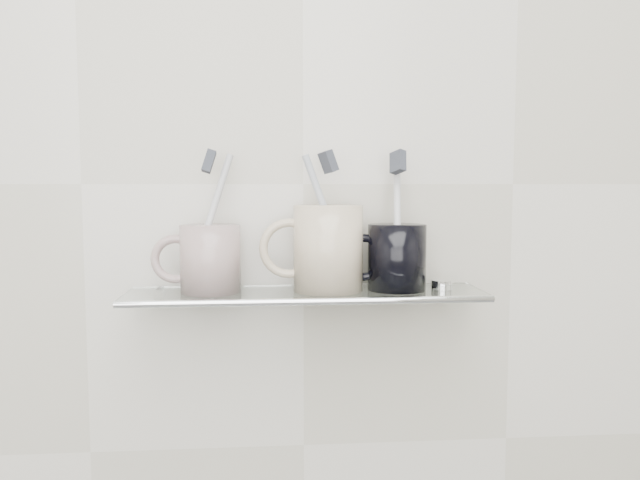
{
  "coord_description": "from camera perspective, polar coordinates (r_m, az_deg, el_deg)",
  "views": [
    {
      "loc": [
        -0.05,
        0.18,
        1.25
      ],
      "look_at": [
        0.02,
        1.04,
        1.17
      ],
      "focal_mm": 35.0,
      "sensor_mm": 36.0,
      "label": 1
    }
  ],
  "objects": [
    {
      "name": "mug_center",
      "position": [
        0.88,
        0.75,
        -0.74
      ],
      "size": [
        0.12,
        0.12,
        0.12
      ],
      "primitive_type": "cylinder",
      "rotation": [
        0.0,
        0.0,
        -0.23
      ],
      "color": "beige",
      "rests_on": "shelf_glass"
    },
    {
      "name": "bristles_center",
      "position": [
        0.87,
        0.76,
        7.17
      ],
      "size": [
        0.03,
        0.03,
        0.03
      ],
      "primitive_type": "cube",
      "rotation": [
        -0.11,
        -0.34,
        0.51
      ],
      "color": "#31353E",
      "rests_on": "toothbrush_center"
    },
    {
      "name": "bracket_left",
      "position": [
        0.94,
        -14.43,
        -5.16
      ],
      "size": [
        0.02,
        0.03,
        0.02
      ],
      "primitive_type": "cylinder",
      "rotation": [
        1.57,
        0.0,
        0.0
      ],
      "color": "silver",
      "rests_on": "wall_back"
    },
    {
      "name": "mug_right",
      "position": [
        0.89,
        7.04,
        -1.57
      ],
      "size": [
        0.11,
        0.11,
        0.09
      ],
      "primitive_type": "cylinder",
      "rotation": [
        0.0,
        0.0,
        -0.41
      ],
      "color": "black",
      "rests_on": "shelf_glass"
    },
    {
      "name": "bracket_right",
      "position": [
        0.96,
        11.19,
        -4.85
      ],
      "size": [
        0.02,
        0.03,
        0.02
      ],
      "primitive_type": "cylinder",
      "rotation": [
        1.57,
        0.0,
        0.0
      ],
      "color": "silver",
      "rests_on": "wall_back"
    },
    {
      "name": "mug_left_handle",
      "position": [
        0.88,
        -13.08,
        -1.71
      ],
      "size": [
        0.07,
        0.01,
        0.07
      ],
      "primitive_type": "torus",
      "rotation": [
        1.57,
        0.0,
        0.0
      ],
      "color": "silver",
      "rests_on": "mug_left"
    },
    {
      "name": "mug_left",
      "position": [
        0.88,
        -9.98,
        -1.7
      ],
      "size": [
        0.1,
        0.1,
        0.09
      ],
      "primitive_type": "cylinder",
      "rotation": [
        0.0,
        0.0,
        0.27
      ],
      "color": "silver",
      "rests_on": "shelf_glass"
    },
    {
      "name": "chrome_cap",
      "position": [
        0.91,
        11.06,
        -4.0
      ],
      "size": [
        0.03,
        0.03,
        0.01
      ],
      "primitive_type": "cylinder",
      "color": "silver",
      "rests_on": "shelf_glass"
    },
    {
      "name": "toothbrush_center",
      "position": [
        0.87,
        0.75,
        1.92
      ],
      "size": [
        0.08,
        0.03,
        0.18
      ],
      "primitive_type": "cylinder",
      "rotation": [
        -0.11,
        -0.34,
        0.51
      ],
      "color": "#95A1B1",
      "rests_on": "mug_center"
    },
    {
      "name": "toothbrush_right",
      "position": [
        0.89,
        7.08,
        1.93
      ],
      "size": [
        0.02,
        0.08,
        0.18
      ],
      "primitive_type": "cylinder",
      "rotation": [
        -0.26,
        0.22,
        0.51
      ],
      "color": "silver",
      "rests_on": "mug_right"
    },
    {
      "name": "mug_right_handle",
      "position": [
        0.88,
        4.03,
        -1.6
      ],
      "size": [
        0.07,
        0.01,
        0.07
      ],
      "primitive_type": "torus",
      "rotation": [
        1.57,
        0.0,
        0.0
      ],
      "color": "black",
      "rests_on": "mug_right"
    },
    {
      "name": "bristles_right",
      "position": [
        0.89,
        7.13,
        7.1
      ],
      "size": [
        0.02,
        0.03,
        0.04
      ],
      "primitive_type": "cube",
      "rotation": [
        -0.26,
        0.22,
        0.51
      ],
      "color": "#31353E",
      "rests_on": "toothbrush_right"
    },
    {
      "name": "mug_center_handle",
      "position": [
        0.87,
        -2.83,
        -0.77
      ],
      "size": [
        0.08,
        0.01,
        0.08
      ],
      "primitive_type": "torus",
      "rotation": [
        1.57,
        0.0,
        0.0
      ],
      "color": "beige",
      "rests_on": "mug_center"
    },
    {
      "name": "bristles_left",
      "position": [
        0.87,
        -10.12,
        7.09
      ],
      "size": [
        0.02,
        0.03,
        0.03
      ],
      "primitive_type": "cube",
      "rotation": [
        -0.14,
        0.31,
        0.03
      ],
      "color": "#31353E",
      "rests_on": "toothbrush_left"
    },
    {
      "name": "wall_back",
      "position": [
        0.93,
        -1.54,
        5.13
      ],
      "size": [
        2.5,
        0.0,
        2.5
      ],
      "primitive_type": "plane",
      "rotation": [
        1.57,
        0.0,
        0.0
      ],
      "color": "beige",
      "rests_on": "ground"
    },
    {
      "name": "shelf_rail",
      "position": [
        0.82,
        -1.06,
        -5.65
      ],
      "size": [
        0.5,
        0.01,
        0.01
      ],
      "primitive_type": "cylinder",
      "rotation": [
        0.0,
        1.57,
        0.0
      ],
      "color": "silver",
      "rests_on": "shelf_glass"
    },
    {
      "name": "toothbrush_left",
      "position": [
        0.87,
        -10.04,
        1.84
      ],
      "size": [
        0.07,
        0.04,
        0.18
      ],
      "primitive_type": "cylinder",
      "rotation": [
        -0.14,
        0.31,
        0.03
      ],
      "color": "#B8B8B9",
      "rests_on": "mug_left"
    },
    {
      "name": "shelf_glass",
      "position": [
        0.88,
        -1.29,
        -4.97
      ],
      "size": [
        0.5,
        0.12,
        0.01
      ],
      "primitive_type": "cube",
      "color": "silver",
      "rests_on": "wall_back"
    }
  ]
}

